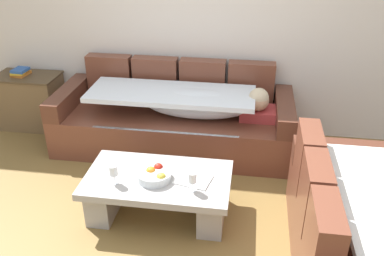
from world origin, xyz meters
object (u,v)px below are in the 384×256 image
(book_stack_on_cabinet, at_px, (20,72))
(wine_glass_near_left, at_px, (113,171))
(couch_along_wall, at_px, (178,119))
(fruit_bowl, at_px, (155,175))
(wine_glass_near_right, at_px, (192,178))
(couch_near_window, at_px, (362,234))
(open_magazine, at_px, (193,180))
(coffee_table, at_px, (158,191))
(side_cabinet, at_px, (31,101))

(book_stack_on_cabinet, bearing_deg, wine_glass_near_left, -43.87)
(couch_along_wall, bearing_deg, fruit_bowl, -88.51)
(book_stack_on_cabinet, bearing_deg, wine_glass_near_right, -34.57)
(couch_along_wall, bearing_deg, wine_glass_near_right, -74.68)
(couch_near_window, distance_m, wine_glass_near_right, 1.26)
(couch_along_wall, height_order, book_stack_on_cabinet, couch_along_wall)
(couch_along_wall, bearing_deg, wine_glass_near_left, -101.89)
(couch_along_wall, distance_m, open_magazine, 1.22)
(wine_glass_near_left, bearing_deg, wine_glass_near_right, -0.39)
(fruit_bowl, relative_size, book_stack_on_cabinet, 1.29)
(couch_along_wall, xyz_separation_m, wine_glass_near_left, (-0.27, -1.30, 0.17))
(couch_near_window, bearing_deg, fruit_bowl, 76.51)
(couch_along_wall, xyz_separation_m, book_stack_on_cabinet, (-1.86, 0.22, 0.35))
(coffee_table, xyz_separation_m, side_cabinet, (-1.85, 1.39, 0.08))
(couch_near_window, distance_m, side_cabinet, 3.83)
(fruit_bowl, xyz_separation_m, wine_glass_near_left, (-0.31, -0.11, 0.08))
(book_stack_on_cabinet, bearing_deg, open_magazine, -32.27)
(couch_along_wall, relative_size, open_magazine, 8.88)
(coffee_table, height_order, book_stack_on_cabinet, book_stack_on_cabinet)
(couch_near_window, bearing_deg, open_magazine, 72.13)
(wine_glass_near_left, distance_m, side_cabinet, 2.16)
(couch_along_wall, relative_size, wine_glass_near_right, 14.98)
(fruit_bowl, bearing_deg, wine_glass_near_right, -18.56)
(open_magazine, height_order, side_cabinet, side_cabinet)
(couch_near_window, distance_m, open_magazine, 1.31)
(book_stack_on_cabinet, bearing_deg, couch_along_wall, -6.77)
(open_magazine, bearing_deg, wine_glass_near_right, -70.91)
(fruit_bowl, height_order, book_stack_on_cabinet, book_stack_on_cabinet)
(side_cabinet, bearing_deg, coffee_table, -36.89)
(couch_along_wall, bearing_deg, book_stack_on_cabinet, 173.23)
(fruit_bowl, height_order, wine_glass_near_right, wine_glass_near_right)
(coffee_table, height_order, wine_glass_near_left, wine_glass_near_left)
(fruit_bowl, height_order, open_magazine, fruit_bowl)
(couch_along_wall, relative_size, wine_glass_near_left, 14.98)
(side_cabinet, height_order, book_stack_on_cabinet, book_stack_on_cabinet)
(fruit_bowl, height_order, wine_glass_near_left, wine_glass_near_left)
(wine_glass_near_right, bearing_deg, coffee_table, 155.02)
(couch_near_window, height_order, wine_glass_near_right, couch_near_window)
(wine_glass_near_left, bearing_deg, book_stack_on_cabinet, 136.13)
(fruit_bowl, bearing_deg, side_cabinet, 142.18)
(wine_glass_near_left, relative_size, book_stack_on_cabinet, 0.77)
(couch_near_window, xyz_separation_m, book_stack_on_cabinet, (-3.44, 1.79, 0.35))
(fruit_bowl, xyz_separation_m, book_stack_on_cabinet, (-1.89, 1.42, 0.26))
(open_magazine, distance_m, book_stack_on_cabinet, 2.62)
(side_cabinet, bearing_deg, wine_glass_near_right, -35.35)
(open_magazine, distance_m, side_cabinet, 2.55)
(coffee_table, relative_size, wine_glass_near_left, 7.23)
(open_magazine, bearing_deg, wine_glass_near_left, -155.37)
(couch_along_wall, height_order, side_cabinet, couch_along_wall)
(wine_glass_near_right, distance_m, side_cabinet, 2.65)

